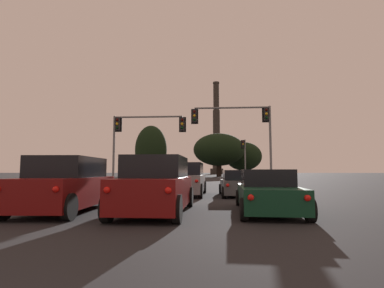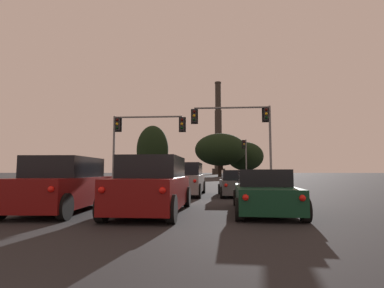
{
  "view_description": "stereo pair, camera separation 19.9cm",
  "coord_description": "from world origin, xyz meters",
  "views": [
    {
      "loc": [
        1.65,
        0.12,
        1.36
      ],
      "look_at": [
        -0.18,
        26.3,
        3.78
      ],
      "focal_mm": 28.0,
      "sensor_mm": 36.0,
      "label": 1
    },
    {
      "loc": [
        1.85,
        0.13,
        1.36
      ],
      "look_at": [
        -0.18,
        26.3,
        3.78
      ],
      "focal_mm": 28.0,
      "sensor_mm": 36.0,
      "label": 2
    }
  ],
  "objects": [
    {
      "name": "hatchback_right_lane_front",
      "position": [
        3.0,
        17.02,
        0.66
      ],
      "size": [
        1.99,
        4.14,
        1.44
      ],
      "rotation": [
        0.0,
        0.0,
        0.02
      ],
      "color": "#4C4F54",
      "rests_on": "ground_plane"
    },
    {
      "name": "smokestack",
      "position": [
        3.49,
        149.54,
        18.35
      ],
      "size": [
        6.47,
        6.47,
        46.73
      ],
      "color": "#2B2722",
      "rests_on": "ground_plane"
    },
    {
      "name": "treeline_far_right",
      "position": [
        -15.39,
        81.34,
        7.27
      ],
      "size": [
        8.76,
        7.89,
        14.04
      ],
      "color": "black",
      "rests_on": "ground_plane"
    },
    {
      "name": "traffic_light_far_right",
      "position": [
        6.2,
        44.01,
        3.94
      ],
      "size": [
        0.78,
        0.5,
        6.01
      ],
      "color": "slate",
      "rests_on": "ground_plane"
    },
    {
      "name": "suv_left_lane_second",
      "position": [
        -3.37,
        10.18,
        0.9
      ],
      "size": [
        2.32,
        4.98,
        1.86
      ],
      "rotation": [
        0.0,
        0.0,
        0.05
      ],
      "color": "maroon",
      "rests_on": "ground_plane"
    },
    {
      "name": "treeline_center_left",
      "position": [
        10.37,
        86.55,
        5.69
      ],
      "size": [
        10.44,
        9.4,
        9.79
      ],
      "color": "black",
      "rests_on": "ground_plane"
    },
    {
      "name": "suv_center_lane_front",
      "position": [
        0.12,
        17.36,
        0.9
      ],
      "size": [
        2.2,
        4.94,
        1.86
      ],
      "rotation": [
        0.0,
        0.0,
        -0.02
      ],
      "color": "gray",
      "rests_on": "ground_plane"
    },
    {
      "name": "suv_center_lane_second",
      "position": [
        -0.21,
        9.99,
        0.9
      ],
      "size": [
        2.15,
        4.92,
        1.86
      ],
      "rotation": [
        0.0,
        0.0,
        -0.01
      ],
      "color": "maroon",
      "rests_on": "ground_plane"
    },
    {
      "name": "sedan_right_lane_second",
      "position": [
        3.47,
        10.49,
        0.67
      ],
      "size": [
        2.19,
        4.78,
        1.43
      ],
      "rotation": [
        0.0,
        0.0,
        -0.05
      ],
      "color": "#0F3823",
      "rests_on": "ground_plane"
    },
    {
      "name": "traffic_light_overhead_left",
      "position": [
        -4.43,
        23.95,
        4.55
      ],
      "size": [
        6.11,
        0.5,
        5.92
      ],
      "color": "slate",
      "rests_on": "ground_plane"
    },
    {
      "name": "traffic_light_overhead_right",
      "position": [
        4.12,
        23.9,
        5.05
      ],
      "size": [
        6.47,
        0.5,
        6.56
      ],
      "color": "slate",
      "rests_on": "ground_plane"
    },
    {
      "name": "treeline_right_mid",
      "position": [
        3.22,
        78.94,
        7.07
      ],
      "size": [
        13.4,
        12.06,
        11.37
      ],
      "color": "black",
      "rests_on": "ground_plane"
    }
  ]
}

